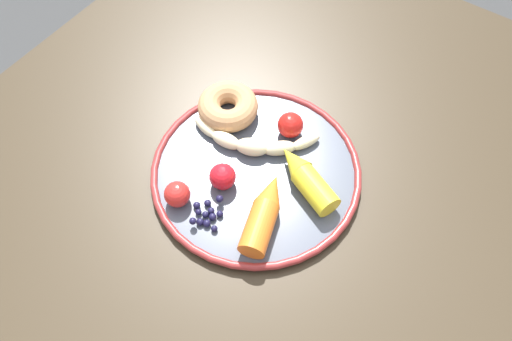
{
  "coord_description": "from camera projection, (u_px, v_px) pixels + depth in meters",
  "views": [
    {
      "loc": [
        0.4,
        0.28,
        1.44
      ],
      "look_at": [
        0.04,
        0.04,
        0.75
      ],
      "focal_mm": 35.15,
      "sensor_mm": 36.0,
      "label": 1
    }
  ],
  "objects": [
    {
      "name": "tomato_far",
      "position": [
        290.0,
        125.0,
        0.84
      ],
      "size": [
        0.04,
        0.04,
        0.04
      ],
      "primitive_type": "sphere",
      "color": "red",
      "rests_on": "plate"
    },
    {
      "name": "donut",
      "position": [
        228.0,
        106.0,
        0.87
      ],
      "size": [
        0.12,
        0.12,
        0.04
      ],
      "primitive_type": "torus",
      "rotation": [
        0.0,
        0.0,
        0.19
      ],
      "color": "tan",
      "rests_on": "plate"
    },
    {
      "name": "plate",
      "position": [
        256.0,
        171.0,
        0.82
      ],
      "size": [
        0.35,
        0.35,
        0.02
      ],
      "color": "#454B5A",
      "rests_on": "dining_table"
    },
    {
      "name": "tomato_mid",
      "position": [
        177.0,
        194.0,
        0.77
      ],
      "size": [
        0.04,
        0.04,
        0.04
      ],
      "primitive_type": "sphere",
      "color": "red",
      "rests_on": "plate"
    },
    {
      "name": "dining_table",
      "position": [
        251.0,
        172.0,
        0.93
      ],
      "size": [
        1.13,
        0.98,
        0.73
      ],
      "color": "#382D1E",
      "rests_on": "ground_plane"
    },
    {
      "name": "tomato_near",
      "position": [
        223.0,
        177.0,
        0.79
      ],
      "size": [
        0.04,
        0.04,
        0.04
      ],
      "primitive_type": "sphere",
      "color": "red",
      "rests_on": "plate"
    },
    {
      "name": "carrot_yellow",
      "position": [
        306.0,
        178.0,
        0.79
      ],
      "size": [
        0.09,
        0.13,
        0.04
      ],
      "color": "yellow",
      "rests_on": "plate"
    },
    {
      "name": "blueberry_pile",
      "position": [
        207.0,
        214.0,
        0.77
      ],
      "size": [
        0.07,
        0.05,
        0.02
      ],
      "color": "#191638",
      "rests_on": "plate"
    },
    {
      "name": "carrot_orange",
      "position": [
        264.0,
        213.0,
        0.76
      ],
      "size": [
        0.14,
        0.08,
        0.04
      ],
      "color": "orange",
      "rests_on": "plate"
    },
    {
      "name": "ground_plane",
      "position": [
        253.0,
        288.0,
        1.48
      ],
      "size": [
        6.0,
        6.0,
        0.0
      ],
      "primitive_type": "plane",
      "color": "#393A3A"
    },
    {
      "name": "banana",
      "position": [
        253.0,
        143.0,
        0.83
      ],
      "size": [
        0.12,
        0.21,
        0.03
      ],
      "color": "beige",
      "rests_on": "plate"
    }
  ]
}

